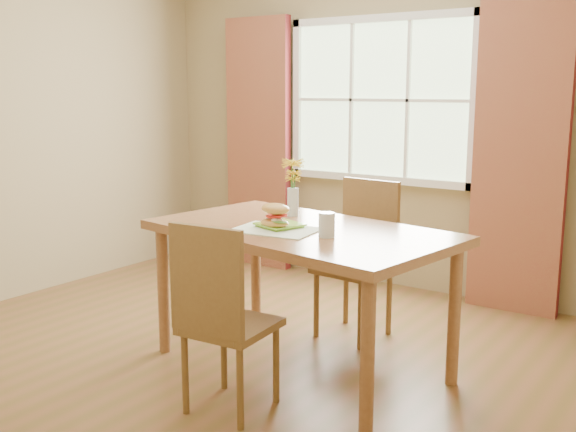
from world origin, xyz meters
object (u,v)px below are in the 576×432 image
(flower_vase, at_px, (293,181))
(chair_near, at_px, (220,312))
(croissant_sandwich, at_px, (275,216))
(chair_far, at_px, (361,251))
(water_glass, at_px, (327,225))
(dining_table, at_px, (300,242))

(flower_vase, bearing_deg, chair_near, -76.15)
(croissant_sandwich, bearing_deg, chair_far, 85.96)
(chair_near, bearing_deg, chair_far, 85.41)
(water_glass, bearing_deg, chair_near, -112.43)
(croissant_sandwich, height_order, water_glass, croissant_sandwich)
(chair_near, bearing_deg, dining_table, 85.96)
(dining_table, height_order, flower_vase, flower_vase)
(dining_table, relative_size, flower_vase, 5.15)
(dining_table, xyz_separation_m, water_glass, (0.25, -0.12, 0.15))
(chair_near, height_order, chair_far, chair_far)
(croissant_sandwich, bearing_deg, water_glass, 4.02)
(water_glass, bearing_deg, dining_table, 153.74)
(dining_table, height_order, chair_near, chair_near)
(chair_near, bearing_deg, water_glass, 62.98)
(dining_table, relative_size, chair_far, 1.80)
(croissant_sandwich, bearing_deg, flower_vase, 112.85)
(chair_far, bearing_deg, flower_vase, -114.17)
(chair_far, bearing_deg, dining_table, -86.14)
(chair_far, height_order, water_glass, chair_far)
(dining_table, height_order, croissant_sandwich, croissant_sandwich)
(chair_far, relative_size, flower_vase, 2.87)
(dining_table, bearing_deg, croissant_sandwich, -110.56)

